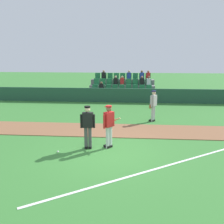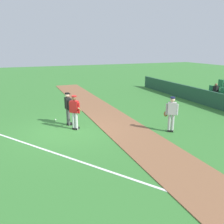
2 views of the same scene
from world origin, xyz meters
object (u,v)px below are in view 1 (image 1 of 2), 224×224
(batter_red_jersey, at_px, (109,125))
(umpire_home_plate, at_px, (88,125))
(runner_grey_jersey, at_px, (153,105))
(baseball, at_px, (58,152))

(batter_red_jersey, bearing_deg, umpire_home_plate, -169.48)
(umpire_home_plate, bearing_deg, runner_grey_jersey, 56.62)
(umpire_home_plate, xyz_separation_m, baseball, (-1.10, -0.55, -0.96))
(batter_red_jersey, height_order, umpire_home_plate, same)
(baseball, bearing_deg, runner_grey_jersey, 51.10)
(runner_grey_jersey, xyz_separation_m, baseball, (-4.01, -4.97, -0.93))
(runner_grey_jersey, bearing_deg, batter_red_jersey, -115.99)
(batter_red_jersey, xyz_separation_m, runner_grey_jersey, (2.08, 4.27, -0.01))
(batter_red_jersey, xyz_separation_m, umpire_home_plate, (-0.83, -0.15, 0.03))
(umpire_home_plate, bearing_deg, batter_red_jersey, 10.52)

